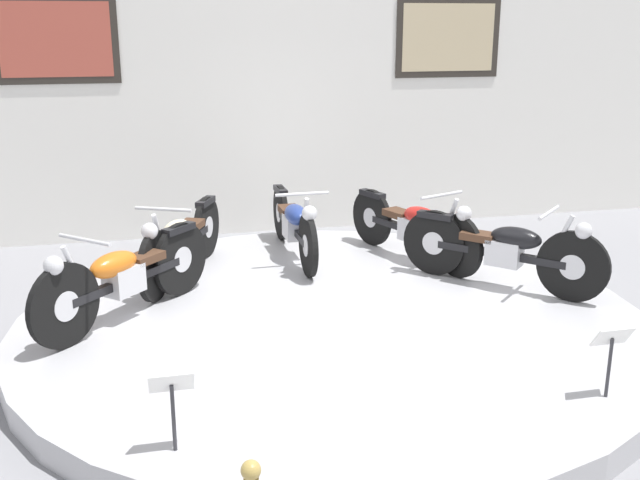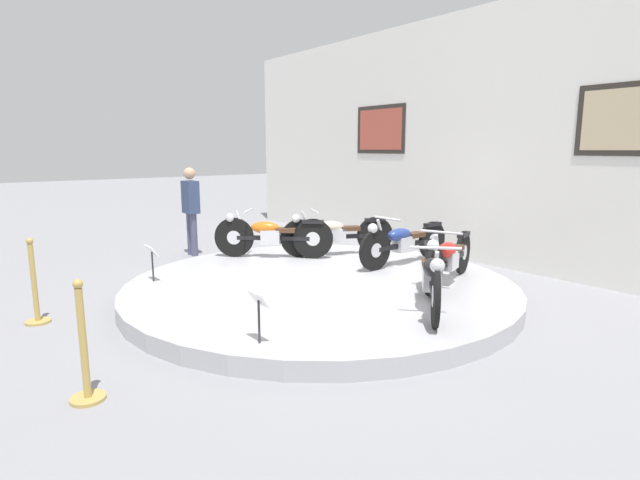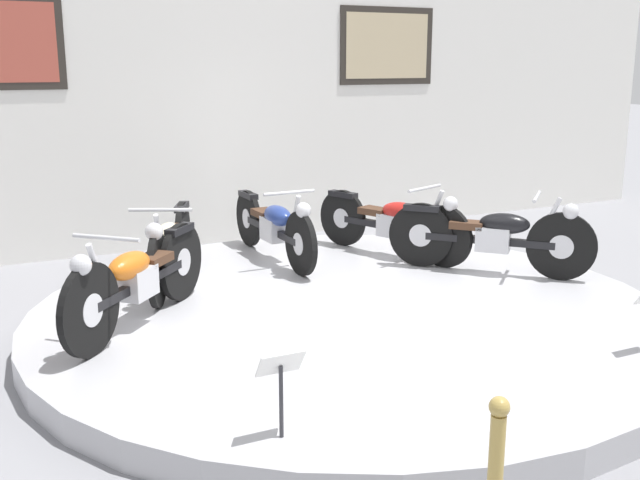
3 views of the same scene
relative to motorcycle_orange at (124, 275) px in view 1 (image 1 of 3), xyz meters
name	(u,v)px [view 1 (image 1 of 3)]	position (x,y,z in m)	size (l,w,h in m)	color
ground_plane	(333,336)	(1.72, -0.28, -0.61)	(60.00, 60.00, 0.00)	gray
display_platform	(333,325)	(1.72, -0.28, -0.50)	(5.37, 5.37, 0.21)	#ADADB2
back_wall	(262,57)	(1.72, 3.31, 1.60)	(14.00, 0.22, 4.42)	white
motorcycle_orange	(124,275)	(0.00, 0.00, 0.00)	(1.43, 1.51, 0.81)	black
motorcycle_cream	(181,240)	(0.52, 0.98, -0.01)	(0.89, 1.84, 0.80)	black
motorcycle_blue	(294,223)	(1.72, 1.39, -0.02)	(0.54, 1.97, 0.79)	black
motorcycle_red	(415,225)	(2.92, 0.98, -0.02)	(0.79, 1.87, 0.79)	black
motorcycle_black	(505,248)	(3.45, 0.00, -0.01)	(1.41, 1.50, 0.80)	black
info_placard_front_left	(172,393)	(0.30, -2.13, -0.03)	(0.26, 0.11, 0.51)	#333338
info_placard_front_centre	(612,346)	(3.14, -2.13, -0.03)	(0.26, 0.11, 0.51)	#333338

